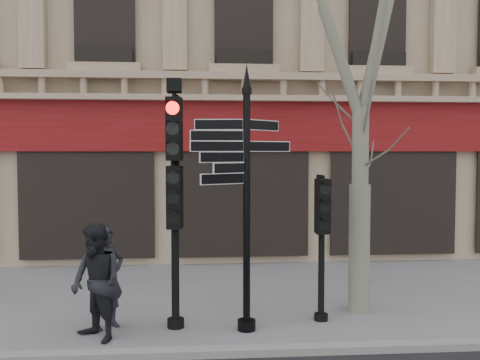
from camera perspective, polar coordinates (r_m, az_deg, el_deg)
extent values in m
plane|color=slate|center=(9.47, 2.98, -15.05)|extent=(80.00, 80.00, 0.00)
cube|color=gray|center=(8.14, 4.32, -17.67)|extent=(80.00, 0.25, 0.12)
cube|color=#5A0C09|center=(13.87, 0.39, 5.76)|extent=(28.00, 0.25, 1.30)
cube|color=#8C725B|center=(13.72, 0.48, 9.86)|extent=(28.00, 0.35, 0.74)
cylinder|color=black|center=(8.71, 0.71, -3.60)|extent=(0.12, 0.12, 3.86)
cylinder|color=black|center=(9.11, 0.70, -15.20)|extent=(0.30, 0.30, 0.17)
cone|color=black|center=(8.74, 0.72, 11.08)|extent=(0.13, 0.13, 0.39)
cylinder|color=black|center=(8.91, -6.95, -3.71)|extent=(0.13, 0.13, 3.79)
cylinder|color=black|center=(9.30, -6.87, -14.90)|extent=(0.28, 0.28, 0.15)
cube|color=black|center=(8.88, -6.96, -1.80)|extent=(0.49, 0.38, 1.03)
cube|color=black|center=(8.86, -7.01, 5.40)|extent=(0.49, 0.38, 1.03)
sphere|color=#FF0C05|center=(8.88, -7.02, 7.18)|extent=(0.22, 0.22, 0.22)
cube|color=black|center=(8.92, -7.03, 9.96)|extent=(0.27, 0.33, 0.22)
cylinder|color=black|center=(9.43, 8.69, -7.39)|extent=(0.12, 0.12, 2.48)
cylinder|color=black|center=(9.71, 8.63, -14.19)|extent=(0.26, 0.26, 0.14)
cube|color=black|center=(9.32, 8.73, -2.74)|extent=(0.43, 0.32, 0.94)
cylinder|color=gray|center=(10.09, 12.60, -7.11)|extent=(0.38, 0.38, 2.35)
cylinder|color=gray|center=(9.94, 12.72, 3.23)|extent=(0.30, 0.30, 1.49)
imported|color=#1F212A|center=(9.28, -14.03, -10.07)|extent=(0.74, 0.71, 1.70)
imported|color=black|center=(8.70, -15.09, -10.52)|extent=(1.11, 1.12, 1.82)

